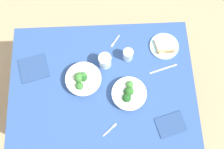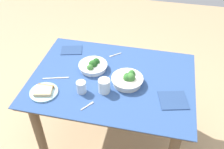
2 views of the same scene
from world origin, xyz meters
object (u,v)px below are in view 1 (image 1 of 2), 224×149
object	(u,v)px
bread_side_plate	(164,46)
napkin_folded_upper	(171,124)
broccoli_bowl_far	(83,79)
broccoli_bowl_near	(129,94)
table_knife_left	(163,69)
fork_by_near_bowl	(115,42)
napkin_folded_lower	(34,68)
fork_by_far_bowl	(110,129)
water_glass_side	(105,61)
water_glass_center	(128,55)

from	to	relation	value
bread_side_plate	napkin_folded_upper	xyz separation A→B (m)	(-0.02, -0.53, -0.01)
broccoli_bowl_far	broccoli_bowl_near	xyz separation A→B (m)	(0.29, -0.10, -0.01)
bread_side_plate	table_knife_left	world-z (taller)	bread_side_plate
bread_side_plate	table_knife_left	bearing A→B (deg)	-97.66
broccoli_bowl_far	fork_by_near_bowl	bearing A→B (deg)	51.67
bread_side_plate	napkin_folded_lower	xyz separation A→B (m)	(-0.88, -0.12, -0.01)
broccoli_bowl_near	napkin_folded_upper	size ratio (longest dim) A/B	1.27
broccoli_bowl_far	fork_by_far_bowl	world-z (taller)	broccoli_bowl_far
fork_by_far_bowl	napkin_folded_upper	world-z (taller)	napkin_folded_upper
napkin_folded_lower	water_glass_side	bearing A→B (deg)	1.40
fork_by_near_bowl	napkin_folded_upper	size ratio (longest dim) A/B	0.52
napkin_folded_upper	napkin_folded_lower	distance (m)	0.95
table_knife_left	napkin_folded_lower	size ratio (longest dim) A/B	1.06
broccoli_bowl_far	table_knife_left	xyz separation A→B (m)	(0.53, 0.06, -0.04)
fork_by_near_bowl	napkin_folded_upper	distance (m)	0.66
broccoli_bowl_far	table_knife_left	bearing A→B (deg)	6.55
broccoli_bowl_near	fork_by_far_bowl	world-z (taller)	broccoli_bowl_near
water_glass_center	fork_by_far_bowl	xyz separation A→B (m)	(-0.13, -0.47, -0.04)
water_glass_side	broccoli_bowl_far	bearing A→B (deg)	-141.49
broccoli_bowl_near	napkin_folded_lower	bearing A→B (deg)	161.28
water_glass_side	napkin_folded_lower	size ratio (longest dim) A/B	0.55
water_glass_side	table_knife_left	xyz separation A→B (m)	(0.38, -0.05, -0.05)
broccoli_bowl_far	napkin_folded_lower	xyz separation A→B (m)	(-0.33, 0.10, -0.03)
broccoli_bowl_near	water_glass_center	distance (m)	0.26
broccoli_bowl_near	fork_by_near_bowl	world-z (taller)	broccoli_bowl_near
broccoli_bowl_far	napkin_folded_upper	size ratio (longest dim) A/B	1.32
broccoli_bowl_near	napkin_folded_lower	size ratio (longest dim) A/B	1.20
fork_by_near_bowl	napkin_folded_lower	world-z (taller)	napkin_folded_lower
bread_side_plate	napkin_folded_lower	bearing A→B (deg)	-172.33
water_glass_side	napkin_folded_lower	world-z (taller)	water_glass_side
broccoli_bowl_near	fork_by_near_bowl	distance (m)	0.39
water_glass_center	napkin_folded_upper	world-z (taller)	water_glass_center
broccoli_bowl_near	water_glass_side	size ratio (longest dim) A/B	2.17
water_glass_center	table_knife_left	xyz separation A→B (m)	(0.23, -0.09, -0.04)
fork_by_near_bowl	napkin_folded_upper	bearing A→B (deg)	63.47
broccoli_bowl_near	water_glass_side	world-z (taller)	water_glass_side
broccoli_bowl_near	napkin_folded_upper	bearing A→B (deg)	-38.98
napkin_folded_upper	water_glass_side	bearing A→B (deg)	132.79
napkin_folded_lower	water_glass_center	bearing A→B (deg)	4.66
water_glass_center	table_knife_left	world-z (taller)	water_glass_center
water_glass_side	napkin_folded_upper	size ratio (longest dim) A/B	0.59
water_glass_side	fork_by_near_bowl	world-z (taller)	water_glass_side
fork_by_far_bowl	bread_side_plate	bearing A→B (deg)	13.65
broccoli_bowl_far	napkin_folded_lower	distance (m)	0.35
broccoli_bowl_far	bread_side_plate	size ratio (longest dim) A/B	1.16
broccoli_bowl_near	bread_side_plate	distance (m)	0.42
water_glass_center	broccoli_bowl_near	bearing A→B (deg)	-92.37
fork_by_far_bowl	napkin_folded_lower	world-z (taller)	napkin_folded_lower
broccoli_bowl_near	water_glass_side	xyz separation A→B (m)	(-0.14, 0.22, 0.02)
napkin_folded_lower	table_knife_left	bearing A→B (deg)	-2.86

